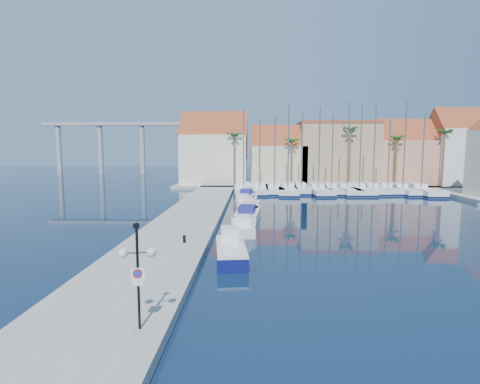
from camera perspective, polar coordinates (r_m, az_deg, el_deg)
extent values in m
plane|color=black|center=(24.83, 8.71, -9.82)|extent=(260.00, 260.00, 0.00)
cube|color=gray|center=(38.23, -7.33, -3.62)|extent=(6.00, 77.00, 0.50)
cube|color=gray|center=(73.12, 12.00, 1.15)|extent=(54.00, 16.00, 0.50)
cylinder|color=black|center=(14.12, -15.27, -12.36)|extent=(0.10, 0.10, 3.90)
cylinder|color=black|center=(13.91, -16.39, -8.91)|extent=(0.49, 0.12, 0.05)
cylinder|color=black|center=(13.83, -14.37, -8.93)|extent=(0.49, 0.12, 0.05)
sphere|color=white|center=(13.95, -17.39, -8.90)|extent=(0.35, 0.35, 0.35)
sphere|color=white|center=(13.80, -13.36, -8.94)|extent=(0.35, 0.35, 0.35)
cube|color=black|center=(13.64, -15.51, -4.97)|extent=(0.23, 0.15, 0.16)
cube|color=white|center=(14.04, -15.32, -12.06)|extent=(0.49, 0.10, 0.49)
cylinder|color=red|center=(14.00, -15.34, -11.90)|extent=(0.33, 0.06, 0.33)
cylinder|color=#1933A5|center=(13.99, -15.35, -11.91)|extent=(0.23, 0.05, 0.23)
cube|color=white|center=(14.15, -15.28, -13.37)|extent=(0.39, 0.09, 0.14)
cylinder|color=black|center=(26.45, -8.49, -7.09)|extent=(0.21, 0.21, 0.52)
cube|color=#0E1254|center=(23.94, -1.40, -9.37)|extent=(2.33, 5.52, 0.80)
cube|color=white|center=(23.81, -1.40, -8.23)|extent=(2.33, 5.52, 0.18)
cube|color=white|center=(24.74, -1.53, -6.49)|extent=(1.30, 1.54, 0.98)
cube|color=white|center=(32.02, 0.37, -5.28)|extent=(2.19, 5.97, 0.80)
cube|color=white|center=(31.31, 0.40, -4.25)|extent=(1.42, 2.12, 0.60)
cube|color=white|center=(37.75, 1.17, -3.46)|extent=(2.85, 7.16, 0.80)
cube|color=navy|center=(36.95, 1.06, -2.58)|extent=(1.78, 2.58, 0.60)
cube|color=white|center=(42.54, 1.53, -2.33)|extent=(2.45, 6.54, 0.80)
cube|color=white|center=(41.80, 1.47, -1.51)|extent=(1.58, 2.33, 0.60)
cube|color=white|center=(46.85, 0.53, -1.50)|extent=(1.93, 5.19, 0.80)
cube|color=white|center=(46.25, 0.55, -0.73)|extent=(1.24, 1.85, 0.60)
cube|color=white|center=(52.72, 1.03, -0.60)|extent=(2.85, 7.06, 0.80)
cube|color=navy|center=(51.96, 0.95, 0.08)|extent=(1.77, 2.55, 0.60)
cube|color=white|center=(56.24, 1.40, -0.15)|extent=(2.27, 6.25, 0.80)
cube|color=white|center=(55.55, 1.43, 0.50)|extent=(1.48, 2.22, 0.60)
cube|color=white|center=(61.75, 1.40, 0.45)|extent=(2.10, 6.20, 0.80)
cube|color=white|center=(61.06, 1.38, 1.05)|extent=(1.43, 2.19, 0.60)
cube|color=white|center=(60.09, 0.53, 0.38)|extent=(3.28, 10.82, 1.00)
cube|color=#0D1B43|center=(60.13, 0.53, 0.08)|extent=(3.35, 10.89, 0.28)
cube|color=white|center=(61.08, 0.51, 1.24)|extent=(2.10, 3.30, 0.60)
cylinder|color=slate|center=(59.21, 0.55, 6.61)|extent=(0.20, 0.20, 12.03)
cube|color=white|center=(59.67, 2.99, 0.33)|extent=(2.98, 10.37, 1.00)
cube|color=#0D1B43|center=(59.71, 2.99, 0.02)|extent=(3.04, 10.43, 0.28)
cube|color=white|center=(60.61, 3.00, 1.19)|extent=(1.97, 3.14, 0.60)
cylinder|color=slate|center=(58.81, 3.02, 5.93)|extent=(0.20, 0.20, 10.66)
cube|color=white|center=(60.41, 5.25, 0.39)|extent=(2.88, 10.56, 1.00)
cube|color=#0D1B43|center=(60.44, 5.25, 0.09)|extent=(2.94, 10.62, 0.28)
cube|color=white|center=(61.37, 5.22, 1.24)|extent=(1.96, 3.18, 0.60)
cylinder|color=slate|center=(59.54, 5.34, 6.06)|extent=(0.20, 0.20, 10.94)
cube|color=white|center=(59.44, 7.27, 0.26)|extent=(3.49, 11.40, 1.00)
cube|color=#0D1B43|center=(59.48, 7.27, -0.04)|extent=(3.55, 11.46, 0.28)
cube|color=white|center=(60.48, 7.23, 1.13)|extent=(2.22, 3.48, 0.60)
cylinder|color=slate|center=(58.53, 7.39, 6.91)|extent=(0.20, 0.20, 12.77)
cube|color=white|center=(60.70, 9.25, 0.36)|extent=(2.28, 8.48, 1.00)
cube|color=#0D1B43|center=(60.74, 9.24, 0.06)|extent=(2.34, 8.54, 0.28)
cube|color=white|center=(61.46, 9.17, 1.19)|extent=(1.56, 2.55, 0.60)
cylinder|color=slate|center=(59.94, 9.41, 6.26)|extent=(0.20, 0.20, 11.49)
cube|color=white|center=(60.14, 11.72, 0.25)|extent=(3.59, 11.36, 1.00)
cube|color=#0D1B43|center=(60.18, 11.71, -0.05)|extent=(3.66, 11.43, 0.28)
cube|color=white|center=(61.15, 11.49, 1.11)|extent=(2.24, 3.48, 0.60)
cylinder|color=slate|center=(59.25, 11.99, 6.59)|extent=(0.20, 0.20, 12.28)
cube|color=white|center=(61.21, 13.62, 0.31)|extent=(3.09, 9.37, 1.00)
cube|color=#0D1B43|center=(61.25, 13.61, 0.01)|extent=(3.16, 9.44, 0.28)
cube|color=white|center=(62.02, 13.40, 1.14)|extent=(1.88, 2.89, 0.60)
cylinder|color=slate|center=(60.43, 13.90, 6.02)|extent=(0.20, 0.20, 11.20)
cube|color=white|center=(61.57, 15.83, 0.28)|extent=(3.24, 10.93, 1.00)
cube|color=#0D1B43|center=(61.60, 15.82, -0.01)|extent=(3.30, 11.00, 0.28)
cube|color=white|center=(62.52, 15.58, 1.12)|extent=(2.10, 3.32, 0.60)
cylinder|color=slate|center=(60.71, 16.18, 6.89)|extent=(0.20, 0.20, 13.18)
cube|color=white|center=(62.04, 17.55, 0.27)|extent=(2.83, 10.89, 1.00)
cube|color=#0D1B43|center=(62.08, 17.54, -0.02)|extent=(2.89, 10.95, 0.28)
cube|color=white|center=(63.01, 17.31, 1.10)|extent=(1.98, 3.27, 0.60)
cylinder|color=slate|center=(61.18, 17.91, 6.58)|extent=(0.20, 0.20, 12.65)
cube|color=white|center=(63.31, 19.41, 0.32)|extent=(3.19, 9.80, 1.00)
cube|color=#0D1B43|center=(63.35, 19.40, 0.04)|extent=(3.26, 9.87, 0.28)
cube|color=white|center=(64.13, 19.12, 1.13)|extent=(1.96, 3.01, 0.60)
cylinder|color=slate|center=(62.53, 19.81, 6.57)|extent=(0.20, 0.20, 12.80)
cube|color=white|center=(64.10, 21.41, 0.32)|extent=(2.40, 9.17, 1.00)
cube|color=#0D1B43|center=(64.14, 21.40, 0.03)|extent=(2.46, 9.23, 0.28)
cube|color=white|center=(64.89, 21.17, 1.11)|extent=(1.67, 2.75, 0.60)
cylinder|color=slate|center=(63.35, 21.77, 5.44)|extent=(0.20, 0.20, 10.48)
cube|color=white|center=(64.15, 23.33, 0.24)|extent=(3.38, 10.18, 1.00)
cube|color=#0D1B43|center=(64.18, 23.32, -0.05)|extent=(3.45, 10.25, 0.28)
cube|color=white|center=(64.97, 22.98, 1.04)|extent=(2.05, 3.14, 0.60)
cylinder|color=slate|center=(63.37, 23.82, 6.57)|extent=(0.20, 0.20, 13.19)
cube|color=white|center=(64.54, 25.62, 0.16)|extent=(3.45, 11.71, 1.00)
cube|color=#0D1B43|center=(64.57, 25.61, -0.12)|extent=(3.51, 11.78, 0.28)
cube|color=white|center=(65.51, 25.22, 0.97)|extent=(2.24, 3.56, 0.60)
cylinder|color=slate|center=(63.70, 26.12, 5.55)|extent=(0.20, 0.20, 11.17)
cube|color=#ECE1C5|center=(71.02, -3.90, 4.96)|extent=(12.00, 9.00, 9.00)
cube|color=brown|center=(71.04, -3.93, 8.59)|extent=(12.30, 9.00, 9.00)
cube|color=#C7AE8C|center=(70.88, 5.83, 4.13)|extent=(10.00, 8.00, 7.00)
cube|color=brown|center=(70.82, 5.86, 6.96)|extent=(10.30, 8.00, 8.00)
cube|color=tan|center=(73.41, 14.43, 5.60)|extent=(14.00, 10.00, 11.00)
cube|color=brown|center=(73.56, 14.56, 10.08)|extent=(14.20, 10.20, 0.50)
cube|color=tan|center=(76.02, 23.45, 4.16)|extent=(10.00, 8.00, 8.00)
cube|color=brown|center=(75.99, 23.58, 7.18)|extent=(10.30, 8.00, 8.00)
cube|color=white|center=(78.86, 29.86, 4.63)|extent=(8.00, 8.00, 10.00)
cube|color=brown|center=(78.92, 30.06, 8.26)|extent=(8.30, 8.00, 8.00)
cylinder|color=brown|center=(65.75, -0.85, 4.85)|extent=(0.36, 0.36, 9.00)
sphere|color=#1F5E1B|center=(65.76, -0.86, 8.64)|extent=(2.60, 2.60, 2.60)
cylinder|color=brown|center=(66.06, 7.87, 4.36)|extent=(0.36, 0.36, 8.00)
sphere|color=#1F5E1B|center=(66.03, 7.92, 7.70)|extent=(2.60, 2.60, 2.60)
cylinder|color=brown|center=(67.82, 16.35, 5.06)|extent=(0.36, 0.36, 10.00)
sphere|color=#1F5E1B|center=(67.89, 16.48, 9.15)|extent=(2.60, 2.60, 2.60)
cylinder|color=brown|center=(70.27, 22.67, 4.25)|extent=(0.36, 0.36, 8.50)
sphere|color=#1F5E1B|center=(70.26, 22.82, 7.59)|extent=(2.60, 2.60, 2.60)
cylinder|color=brown|center=(73.48, 28.55, 4.43)|extent=(0.36, 0.36, 9.50)
sphere|color=#1F5E1B|center=(73.51, 28.74, 8.01)|extent=(2.60, 2.60, 2.60)
cube|color=#9E9E99|center=(111.53, -16.77, 9.90)|extent=(48.00, 2.20, 0.90)
cylinder|color=#9E9E99|center=(119.12, -25.87, 5.93)|extent=(1.40, 1.40, 14.00)
cylinder|color=#9E9E99|center=(114.07, -20.49, 6.17)|extent=(1.40, 1.40, 14.00)
cylinder|color=#9E9E99|center=(110.11, -14.67, 6.37)|extent=(1.40, 1.40, 14.00)
cylinder|color=#9E9E99|center=(107.35, -8.47, 6.51)|extent=(1.40, 1.40, 14.00)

